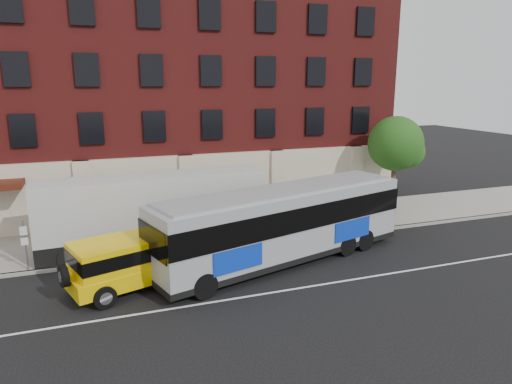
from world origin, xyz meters
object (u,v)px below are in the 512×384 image
object	(u,v)px
street_tree	(396,146)
shipping_container	(155,212)
yellow_suv	(129,260)
city_bus	(284,222)
sign_pole	(25,243)

from	to	relation	value
street_tree	shipping_container	world-z (taller)	street_tree
shipping_container	yellow_suv	bearing A→B (deg)	-110.50
city_bus	yellow_suv	bearing A→B (deg)	-175.39
sign_pole	yellow_suv	distance (m)	5.32
street_tree	city_bus	distance (m)	12.33
shipping_container	sign_pole	bearing A→B (deg)	-166.41
yellow_suv	shipping_container	world-z (taller)	shipping_container
street_tree	shipping_container	xyz separation A→B (m)	(-16.06, -1.89, -2.50)
sign_pole	shipping_container	world-z (taller)	shipping_container
city_bus	shipping_container	size ratio (longest dim) A/B	1.16
city_bus	yellow_suv	xyz separation A→B (m)	(-7.27, -0.59, -0.74)
street_tree	yellow_suv	bearing A→B (deg)	-159.81
street_tree	city_bus	size ratio (longest dim) A/B	0.46
sign_pole	street_tree	world-z (taller)	street_tree
city_bus	shipping_container	distance (m)	6.86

